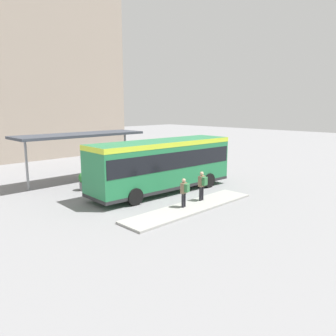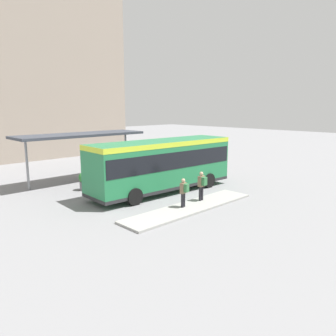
{
  "view_description": "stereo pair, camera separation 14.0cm",
  "coord_description": "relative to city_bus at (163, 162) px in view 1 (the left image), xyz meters",
  "views": [
    {
      "loc": [
        -14.19,
        -15.02,
        5.42
      ],
      "look_at": [
        0.5,
        0.0,
        1.5
      ],
      "focal_mm": 35.0,
      "sensor_mm": 36.0,
      "label": 1
    },
    {
      "loc": [
        -14.09,
        -15.12,
        5.42
      ],
      "look_at": [
        0.5,
        0.0,
        1.5
      ],
      "focal_mm": 35.0,
      "sensor_mm": 36.0,
      "label": 2
    }
  ],
  "objects": [
    {
      "name": "ground_plane",
      "position": [
        -0.01,
        0.0,
        -1.94
      ],
      "size": [
        120.0,
        120.0,
        0.0
      ],
      "primitive_type": "plane",
      "color": "gray"
    },
    {
      "name": "curb_island",
      "position": [
        -1.37,
        -3.7,
        -1.88
      ],
      "size": [
        8.68,
        1.8,
        0.12
      ],
      "color": "#9E9E99",
      "rests_on": "ground_plane"
    },
    {
      "name": "city_bus",
      "position": [
        0.0,
        0.0,
        0.0
      ],
      "size": [
        10.16,
        3.06,
        3.34
      ],
      "rotation": [
        0.0,
        0.0,
        -0.04
      ],
      "color": "#237A47",
      "rests_on": "ground_plane"
    },
    {
      "name": "pedestrian_waiting",
      "position": [
        -0.06,
        -3.36,
        -0.85
      ],
      "size": [
        0.43,
        0.45,
        1.69
      ],
      "rotation": [
        0.0,
        0.0,
        1.65
      ],
      "color": "#232328",
      "rests_on": "curb_island"
    },
    {
      "name": "pedestrian_companion",
      "position": [
        -1.74,
        -3.53,
        -0.92
      ],
      "size": [
        0.42,
        0.46,
        1.57
      ],
      "rotation": [
        0.0,
        0.0,
        1.8
      ],
      "color": "#232328",
      "rests_on": "curb_island"
    },
    {
      "name": "bicycle_orange",
      "position": [
        9.57,
        4.38,
        -1.56
      ],
      "size": [
        0.48,
        1.75,
        0.75
      ],
      "rotation": [
        0.0,
        0.0,
        -1.57
      ],
      "color": "black",
      "rests_on": "ground_plane"
    },
    {
      "name": "bicycle_green",
      "position": [
        9.24,
        5.13,
        -1.59
      ],
      "size": [
        0.48,
        1.64,
        0.71
      ],
      "rotation": [
        0.0,
        0.0,
        1.62
      ],
      "color": "black",
      "rests_on": "ground_plane"
    },
    {
      "name": "bicycle_yellow",
      "position": [
        9.61,
        5.87,
        -1.61
      ],
      "size": [
        0.48,
        1.53,
        0.66
      ],
      "rotation": [
        0.0,
        0.0,
        -1.63
      ],
      "color": "black",
      "rests_on": "ground_plane"
    },
    {
      "name": "station_shelter",
      "position": [
        -2.06,
        6.54,
        1.44
      ],
      "size": [
        9.45,
        2.91,
        3.53
      ],
      "color": "#383D47",
      "rests_on": "ground_plane"
    },
    {
      "name": "potted_planter_near_shelter",
      "position": [
        -3.42,
        3.88,
        -1.29
      ],
      "size": [
        0.77,
        0.77,
        1.24
      ],
      "color": "slate",
      "rests_on": "ground_plane"
    }
  ]
}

